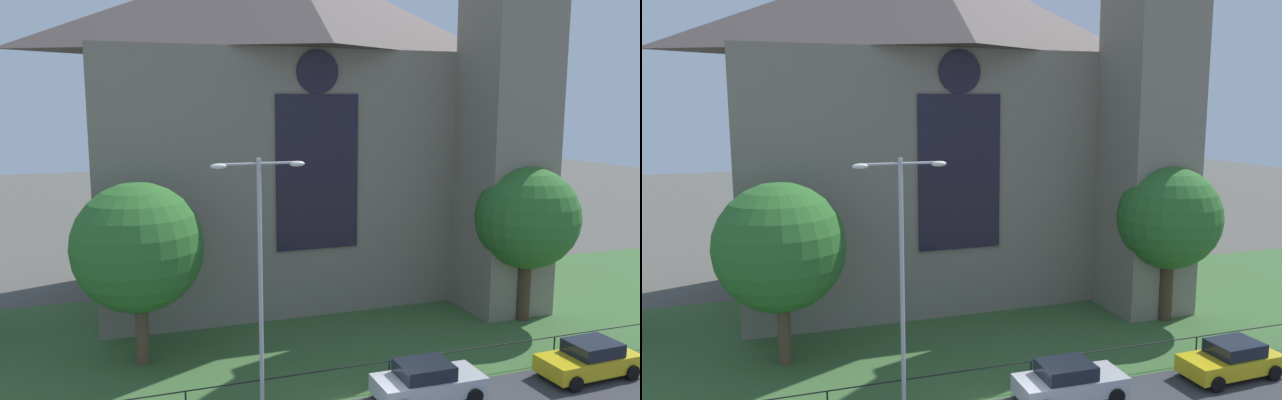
% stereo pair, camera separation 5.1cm
% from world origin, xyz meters
% --- Properties ---
extents(ground, '(160.00, 160.00, 0.00)m').
position_xyz_m(ground, '(0.00, 10.00, 0.00)').
color(ground, '#56544C').
extents(grass_verge, '(120.00, 20.00, 0.01)m').
position_xyz_m(grass_verge, '(0.00, 8.00, 0.00)').
color(grass_verge, '#3D6633').
rests_on(grass_verge, ground).
extents(church_building, '(23.20, 16.20, 26.00)m').
position_xyz_m(church_building, '(2.48, 16.81, 10.27)').
color(church_building, gray).
rests_on(church_building, ground).
extents(iron_railing, '(32.04, 0.07, 1.13)m').
position_xyz_m(iron_railing, '(1.71, 2.50, 0.98)').
color(iron_railing, black).
rests_on(iron_railing, ground).
extents(tree_left_near, '(5.58, 5.58, 7.98)m').
position_xyz_m(tree_left_near, '(-7.45, 8.13, 5.17)').
color(tree_left_near, brown).
rests_on(tree_left_near, ground).
extents(tree_right_near, '(5.28, 5.28, 8.08)m').
position_xyz_m(tree_right_near, '(11.73, 7.42, 5.39)').
color(tree_right_near, '#423021').
rests_on(tree_right_near, ground).
extents(streetlamp_near, '(3.37, 0.26, 9.36)m').
position_xyz_m(streetlamp_near, '(-3.51, 2.40, 5.85)').
color(streetlamp_near, '#B2B2B7').
rests_on(streetlamp_near, ground).
extents(parked_car_silver, '(4.24, 2.09, 1.51)m').
position_xyz_m(parked_car_silver, '(2.64, 1.07, 0.74)').
color(parked_car_silver, '#B7B7BC').
rests_on(parked_car_silver, ground).
extents(parked_car_yellow, '(4.26, 2.14, 1.51)m').
position_xyz_m(parked_car_yellow, '(9.97, 0.70, 0.74)').
color(parked_car_yellow, gold).
rests_on(parked_car_yellow, ground).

